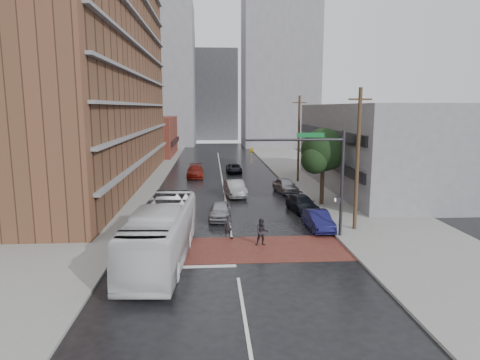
{
  "coord_description": "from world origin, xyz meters",
  "views": [
    {
      "loc": [
        -1.32,
        -24.75,
        8.65
      ],
      "look_at": [
        0.74,
        5.49,
        3.5
      ],
      "focal_mm": 32.0,
      "sensor_mm": 36.0,
      "label": 1
    }
  ],
  "objects": [
    {
      "name": "utility_pole_near",
      "position": [
        8.8,
        4.0,
        5.14
      ],
      "size": [
        1.6,
        0.26,
        10.0
      ],
      "color": "#473321",
      "rests_on": "ground"
    },
    {
      "name": "distant_tower_west",
      "position": [
        -14.0,
        78.0,
        16.0
      ],
      "size": [
        18.0,
        16.0,
        32.0
      ],
      "primitive_type": "cube",
      "color": "gray",
      "rests_on": "ground"
    },
    {
      "name": "street_tree",
      "position": [
        8.52,
        12.03,
        4.73
      ],
      "size": [
        4.2,
        4.1,
        6.9
      ],
      "color": "#332319",
      "rests_on": "ground"
    },
    {
      "name": "car_travel_a",
      "position": [
        -0.67,
        7.86,
        0.7
      ],
      "size": [
        1.94,
        4.19,
        1.39
      ],
      "primitive_type": "imported",
      "rotation": [
        0.0,
        0.0,
        -0.07
      ],
      "color": "#A4A5AC",
      "rests_on": "ground"
    },
    {
      "name": "apartment_block",
      "position": [
        -14.0,
        24.0,
        14.0
      ],
      "size": [
        10.0,
        44.0,
        28.0
      ],
      "primitive_type": "cube",
      "color": "brown",
      "rests_on": "ground"
    },
    {
      "name": "ground",
      "position": [
        0.0,
        0.0,
        0.0
      ],
      "size": [
        160.0,
        160.0,
        0.0
      ],
      "primitive_type": "plane",
      "color": "black",
      "rests_on": "ground"
    },
    {
      "name": "utility_pole_far",
      "position": [
        8.8,
        24.0,
        5.14
      ],
      "size": [
        1.6,
        0.26,
        10.0
      ],
      "color": "#473321",
      "rests_on": "ground"
    },
    {
      "name": "car_parked_near",
      "position": [
        6.3,
        4.47,
        0.69
      ],
      "size": [
        1.6,
        4.21,
        1.37
      ],
      "primitive_type": "imported",
      "rotation": [
        0.0,
        0.0,
        0.04
      ],
      "color": "#131343",
      "rests_on": "ground"
    },
    {
      "name": "pedestrian_b",
      "position": [
        1.84,
        1.17,
        0.86
      ],
      "size": [
        0.87,
        0.7,
        1.72
      ],
      "primitive_type": "imported",
      "rotation": [
        0.0,
        0.0,
        -0.06
      ],
      "color": "black",
      "rests_on": "ground"
    },
    {
      "name": "distant_tower_east",
      "position": [
        14.0,
        72.0,
        18.0
      ],
      "size": [
        16.0,
        14.0,
        36.0
      ],
      "primitive_type": "cube",
      "color": "gray",
      "rests_on": "ground"
    },
    {
      "name": "distant_tower_center",
      "position": [
        0.0,
        95.0,
        12.0
      ],
      "size": [
        12.0,
        10.0,
        24.0
      ],
      "primitive_type": "cube",
      "color": "gray",
      "rests_on": "ground"
    },
    {
      "name": "car_parked_mid",
      "position": [
        6.3,
        10.0,
        0.65
      ],
      "size": [
        2.48,
        4.72,
        1.31
      ],
      "primitive_type": "imported",
      "rotation": [
        0.0,
        0.0,
        0.15
      ],
      "color": "black",
      "rests_on": "ground"
    },
    {
      "name": "pedestrian_a",
      "position": [
        -0.23,
        3.0,
        0.76
      ],
      "size": [
        0.64,
        0.51,
        1.53
      ],
      "primitive_type": "imported",
      "rotation": [
        0.0,
        0.0,
        0.28
      ],
      "color": "black",
      "rests_on": "ground"
    },
    {
      "name": "transit_bus",
      "position": [
        -4.16,
        -1.15,
        1.62
      ],
      "size": [
        3.46,
        11.81,
        3.25
      ],
      "primitive_type": "imported",
      "rotation": [
        0.0,
        0.0,
        -0.06
      ],
      "color": "silver",
      "rests_on": "ground"
    },
    {
      "name": "car_travel_c",
      "position": [
        -3.33,
        28.57,
        0.74
      ],
      "size": [
        2.17,
        5.16,
        1.49
      ],
      "primitive_type": "imported",
      "rotation": [
        0.0,
        0.0,
        0.02
      ],
      "color": "maroon",
      "rests_on": "ground"
    },
    {
      "name": "suv_travel",
      "position": [
        1.74,
        31.92,
        0.6
      ],
      "size": [
        2.05,
        4.32,
        1.19
      ],
      "primitive_type": "imported",
      "rotation": [
        0.0,
        0.0,
        0.02
      ],
      "color": "black",
      "rests_on": "ground"
    },
    {
      "name": "sidewalk_west",
      "position": [
        -11.5,
        25.0,
        0.07
      ],
      "size": [
        9.0,
        90.0,
        0.15
      ],
      "primitive_type": "cube",
      "color": "gray",
      "rests_on": "ground"
    },
    {
      "name": "car_parked_far",
      "position": [
        6.3,
        18.01,
        0.75
      ],
      "size": [
        2.48,
        4.64,
        1.5
      ],
      "primitive_type": "imported",
      "rotation": [
        0.0,
        0.0,
        0.17
      ],
      "color": "#999AA0",
      "rests_on": "ground"
    },
    {
      "name": "car_travel_b",
      "position": [
        1.0,
        16.5,
        0.79
      ],
      "size": [
        2.27,
        4.96,
        1.58
      ],
      "primitive_type": "imported",
      "rotation": [
        0.0,
        0.0,
        0.13
      ],
      "color": "#A4A5AC",
      "rests_on": "ground"
    },
    {
      "name": "building_east",
      "position": [
        16.5,
        20.0,
        4.5
      ],
      "size": [
        11.0,
        26.0,
        9.0
      ],
      "primitive_type": "cube",
      "color": "gray",
      "rests_on": "ground"
    },
    {
      "name": "sidewalk_east",
      "position": [
        11.5,
        25.0,
        0.07
      ],
      "size": [
        9.0,
        90.0,
        0.15
      ],
      "primitive_type": "cube",
      "color": "gray",
      "rests_on": "ground"
    },
    {
      "name": "signal_mast",
      "position": [
        5.85,
        2.5,
        4.73
      ],
      "size": [
        6.5,
        0.3,
        7.2
      ],
      "color": "#2D2D33",
      "rests_on": "ground"
    },
    {
      "name": "storefront_west",
      "position": [
        -12.0,
        54.0,
        3.5
      ],
      "size": [
        8.0,
        16.0,
        7.0
      ],
      "primitive_type": "cube",
      "color": "brown",
      "rests_on": "ground"
    },
    {
      "name": "crosswalk",
      "position": [
        0.0,
        0.5,
        0.01
      ],
      "size": [
        14.0,
        5.0,
        0.02
      ],
      "primitive_type": "cube",
      "color": "brown",
      "rests_on": "ground"
    }
  ]
}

